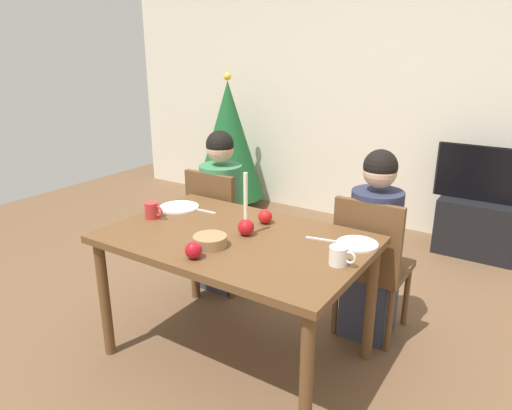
# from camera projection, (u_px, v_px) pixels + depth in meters

# --- Properties ---
(ground_plane) EXTENTS (7.68, 7.68, 0.00)m
(ground_plane) POSITION_uv_depth(u_px,v_px,m) (237.00, 355.00, 2.74)
(ground_plane) COLOR brown
(back_wall) EXTENTS (6.40, 0.10, 2.60)m
(back_wall) POSITION_uv_depth(u_px,v_px,m) (396.00, 93.00, 4.39)
(back_wall) COLOR beige
(back_wall) RESTS_ON ground
(dining_table) EXTENTS (1.40, 0.90, 0.75)m
(dining_table) POSITION_uv_depth(u_px,v_px,m) (236.00, 251.00, 2.53)
(dining_table) COLOR brown
(dining_table) RESTS_ON ground
(chair_left) EXTENTS (0.40, 0.40, 0.90)m
(chair_left) POSITION_uv_depth(u_px,v_px,m) (219.00, 223.00, 3.36)
(chair_left) COLOR brown
(chair_left) RESTS_ON ground
(chair_right) EXTENTS (0.40, 0.40, 0.90)m
(chair_right) POSITION_uv_depth(u_px,v_px,m) (371.00, 260.00, 2.78)
(chair_right) COLOR brown
(chair_right) RESTS_ON ground
(person_left_child) EXTENTS (0.30, 0.30, 1.17)m
(person_left_child) POSITION_uv_depth(u_px,v_px,m) (222.00, 214.00, 3.37)
(person_left_child) COLOR #33384C
(person_left_child) RESTS_ON ground
(person_right_child) EXTENTS (0.30, 0.30, 1.17)m
(person_right_child) POSITION_uv_depth(u_px,v_px,m) (373.00, 249.00, 2.79)
(person_right_child) COLOR #33384C
(person_right_child) RESTS_ON ground
(tv_stand) EXTENTS (0.64, 0.40, 0.48)m
(tv_stand) POSITION_uv_depth(u_px,v_px,m) (477.00, 227.00, 4.02)
(tv_stand) COLOR black
(tv_stand) RESTS_ON ground
(tv) EXTENTS (0.79, 0.05, 0.46)m
(tv) POSITION_uv_depth(u_px,v_px,m) (486.00, 174.00, 3.87)
(tv) COLOR black
(tv) RESTS_ON tv_stand
(christmas_tree) EXTENTS (0.76, 0.76, 1.46)m
(christmas_tree) POSITION_uv_depth(u_px,v_px,m) (229.00, 140.00, 5.02)
(christmas_tree) COLOR brown
(christmas_tree) RESTS_ON ground
(candle_centerpiece) EXTENTS (0.09, 0.09, 0.35)m
(candle_centerpiece) POSITION_uv_depth(u_px,v_px,m) (246.00, 223.00, 2.50)
(candle_centerpiece) COLOR red
(candle_centerpiece) RESTS_ON dining_table
(plate_left) EXTENTS (0.25, 0.25, 0.01)m
(plate_left) POSITION_uv_depth(u_px,v_px,m) (179.00, 207.00, 2.94)
(plate_left) COLOR white
(plate_left) RESTS_ON dining_table
(plate_right) EXTENTS (0.21, 0.21, 0.01)m
(plate_right) POSITION_uv_depth(u_px,v_px,m) (357.00, 244.00, 2.39)
(plate_right) COLOR white
(plate_right) RESTS_ON dining_table
(mug_left) EXTENTS (0.13, 0.08, 0.10)m
(mug_left) POSITION_uv_depth(u_px,v_px,m) (152.00, 210.00, 2.75)
(mug_left) COLOR #B72D2D
(mug_left) RESTS_ON dining_table
(mug_right) EXTENTS (0.13, 0.09, 0.09)m
(mug_right) POSITION_uv_depth(u_px,v_px,m) (339.00, 256.00, 2.16)
(mug_right) COLOR silver
(mug_right) RESTS_ON dining_table
(fork_left) EXTENTS (0.18, 0.02, 0.01)m
(fork_left) POSITION_uv_depth(u_px,v_px,m) (204.00, 211.00, 2.88)
(fork_left) COLOR silver
(fork_left) RESTS_ON dining_table
(fork_right) EXTENTS (0.18, 0.05, 0.01)m
(fork_right) POSITION_uv_depth(u_px,v_px,m) (322.00, 240.00, 2.45)
(fork_right) COLOR silver
(fork_right) RESTS_ON dining_table
(bowl_walnuts) EXTENTS (0.17, 0.17, 0.06)m
(bowl_walnuts) POSITION_uv_depth(u_px,v_px,m) (210.00, 241.00, 2.37)
(bowl_walnuts) COLOR #99754C
(bowl_walnuts) RESTS_ON dining_table
(apple_near_candle) EXTENTS (0.08, 0.08, 0.08)m
(apple_near_candle) POSITION_uv_depth(u_px,v_px,m) (193.00, 250.00, 2.23)
(apple_near_candle) COLOR #AC101B
(apple_near_candle) RESTS_ON dining_table
(apple_by_left_plate) EXTENTS (0.08, 0.08, 0.08)m
(apple_by_left_plate) POSITION_uv_depth(u_px,v_px,m) (265.00, 217.00, 2.67)
(apple_by_left_plate) COLOR red
(apple_by_left_plate) RESTS_ON dining_table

